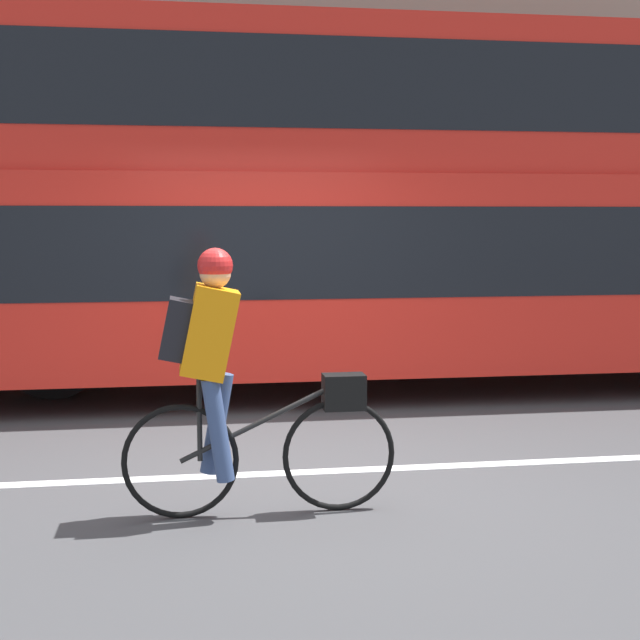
% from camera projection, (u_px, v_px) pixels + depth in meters
% --- Properties ---
extents(ground_plane, '(80.00, 80.00, 0.00)m').
position_uv_depth(ground_plane, '(293.00, 476.00, 6.34)').
color(ground_plane, '#424244').
extents(road_center_line, '(50.00, 0.14, 0.01)m').
position_uv_depth(road_center_line, '(292.00, 473.00, 6.42)').
color(road_center_line, silver).
rests_on(road_center_line, ground_plane).
extents(sidewalk_curb, '(60.00, 2.00, 0.15)m').
position_uv_depth(sidewalk_curb, '(240.00, 347.00, 12.13)').
color(sidewalk_curb, gray).
rests_on(sidewalk_curb, ground_plane).
extents(building_facade, '(60.00, 0.30, 9.05)m').
position_uv_depth(building_facade, '(232.00, 28.00, 12.75)').
color(building_facade, gray).
rests_on(building_facade, ground_plane).
extents(bus, '(11.66, 2.44, 3.71)m').
position_uv_depth(bus, '(400.00, 195.00, 9.45)').
color(bus, black).
rests_on(bus, ground_plane).
extents(cyclist_on_bike, '(1.69, 0.32, 1.66)m').
position_uv_depth(cyclist_on_bike, '(231.00, 374.00, 5.41)').
color(cyclist_on_bike, black).
rests_on(cyclist_on_bike, ground_plane).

